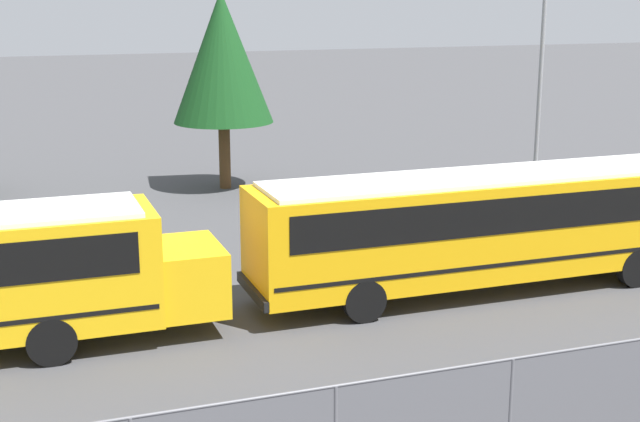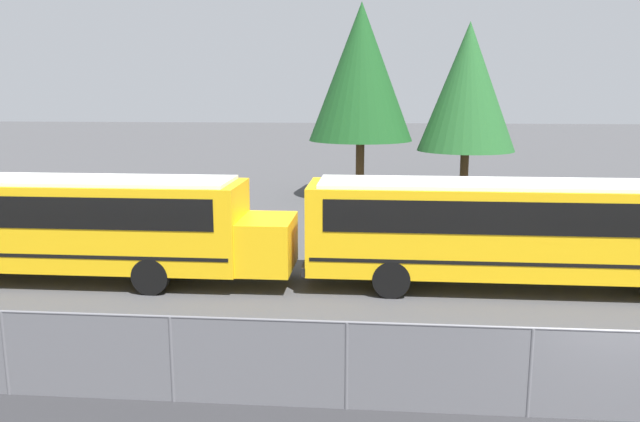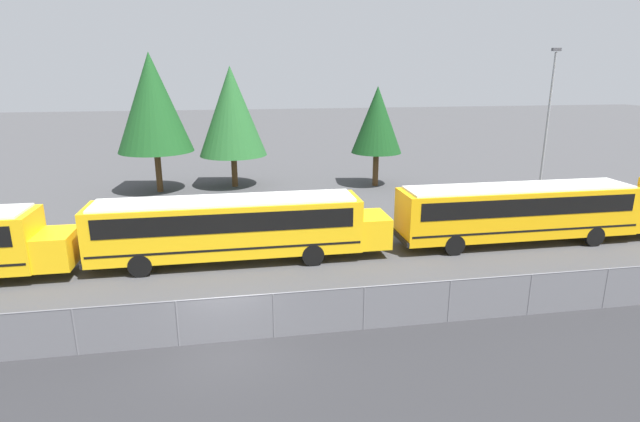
% 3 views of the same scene
% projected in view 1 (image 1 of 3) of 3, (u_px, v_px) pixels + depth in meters
% --- Properties ---
extents(school_bus_3, '(13.76, 2.45, 3.02)m').
position_uv_depth(school_bus_3, '(498.00, 220.00, 22.47)').
color(school_bus_3, '#EDA80F').
rests_on(school_bus_3, ground_plane).
extents(light_pole, '(0.60, 0.24, 10.02)m').
position_uv_depth(light_pole, '(542.00, 49.00, 31.98)').
color(light_pole, gray).
rests_on(light_pole, ground_plane).
extents(tree_2, '(3.79, 3.79, 7.50)m').
position_uv_depth(tree_2, '(222.00, 58.00, 33.40)').
color(tree_2, '#51381E').
rests_on(tree_2, ground_plane).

